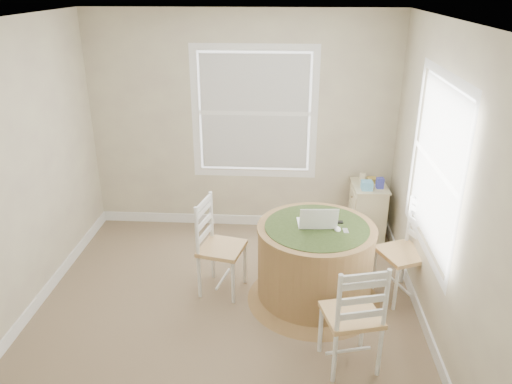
{
  "coord_description": "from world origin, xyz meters",
  "views": [
    {
      "loc": [
        0.53,
        -3.87,
        2.88
      ],
      "look_at": [
        0.25,
        0.45,
        1.03
      ],
      "focal_mm": 35.0,
      "sensor_mm": 36.0,
      "label": 1
    }
  ],
  "objects_px": {
    "chair_near": "(352,314)",
    "chair_left": "(222,248)",
    "round_table": "(315,261)",
    "laptop": "(317,222)",
    "corner_chest": "(367,212)",
    "chair_right": "(403,253)"
  },
  "relations": [
    {
      "from": "chair_near",
      "to": "chair_left",
      "type": "bearing_deg",
      "value": -54.85
    },
    {
      "from": "round_table",
      "to": "laptop",
      "type": "height_order",
      "value": "laptop"
    },
    {
      "from": "laptop",
      "to": "corner_chest",
      "type": "bearing_deg",
      "value": -122.45
    },
    {
      "from": "chair_right",
      "to": "laptop",
      "type": "xyz_separation_m",
      "value": [
        -0.84,
        -0.09,
        0.35
      ]
    },
    {
      "from": "round_table",
      "to": "chair_near",
      "type": "relative_size",
      "value": 1.35
    },
    {
      "from": "round_table",
      "to": "chair_near",
      "type": "bearing_deg",
      "value": -78.75
    },
    {
      "from": "chair_right",
      "to": "laptop",
      "type": "bearing_deg",
      "value": -107.51
    },
    {
      "from": "chair_near",
      "to": "chair_right",
      "type": "height_order",
      "value": "same"
    },
    {
      "from": "chair_left",
      "to": "chair_right",
      "type": "xyz_separation_m",
      "value": [
        1.73,
        0.01,
        0.0
      ]
    },
    {
      "from": "chair_near",
      "to": "corner_chest",
      "type": "relative_size",
      "value": 1.38
    },
    {
      "from": "chair_left",
      "to": "chair_right",
      "type": "height_order",
      "value": "same"
    },
    {
      "from": "round_table",
      "to": "laptop",
      "type": "relative_size",
      "value": 3.5
    },
    {
      "from": "laptop",
      "to": "chair_left",
      "type": "bearing_deg",
      "value": -9.68
    },
    {
      "from": "chair_left",
      "to": "laptop",
      "type": "xyz_separation_m",
      "value": [
        0.9,
        -0.08,
        0.35
      ]
    },
    {
      "from": "chair_near",
      "to": "chair_right",
      "type": "bearing_deg",
      "value": -135.6
    },
    {
      "from": "laptop",
      "to": "corner_chest",
      "type": "distance_m",
      "value": 1.52
    },
    {
      "from": "chair_right",
      "to": "corner_chest",
      "type": "distance_m",
      "value": 1.2
    },
    {
      "from": "chair_left",
      "to": "chair_right",
      "type": "bearing_deg",
      "value": -76.84
    },
    {
      "from": "chair_right",
      "to": "corner_chest",
      "type": "height_order",
      "value": "chair_right"
    },
    {
      "from": "laptop",
      "to": "round_table",
      "type": "bearing_deg",
      "value": 87.48
    },
    {
      "from": "round_table",
      "to": "chair_left",
      "type": "distance_m",
      "value": 0.91
    },
    {
      "from": "round_table",
      "to": "chair_left",
      "type": "xyz_separation_m",
      "value": [
        -0.9,
        0.1,
        0.05
      ]
    }
  ]
}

